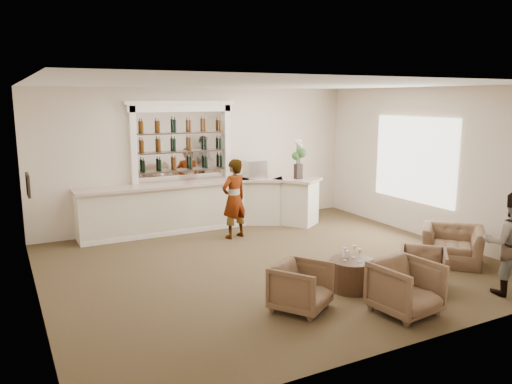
{
  "coord_description": "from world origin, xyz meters",
  "views": [
    {
      "loc": [
        -4.4,
        -7.75,
        3.07
      ],
      "look_at": [
        0.14,
        0.9,
        1.22
      ],
      "focal_mm": 35.0,
      "sensor_mm": 36.0,
      "label": 1
    }
  ],
  "objects_px": {
    "bar_counter": "(203,205)",
    "flower_vase": "(298,157)",
    "armchair_left": "(301,287)",
    "armchair_right": "(423,269)",
    "armchair_center": "(406,288)",
    "sommelier": "(234,199)",
    "espresso_machine": "(255,169)",
    "cocktail_table": "(351,275)",
    "armchair_far": "(452,245)",
    "guest": "(510,244)"
  },
  "relations": [
    {
      "from": "sommelier",
      "to": "guest",
      "type": "relative_size",
      "value": 1.07
    },
    {
      "from": "cocktail_table",
      "to": "flower_vase",
      "type": "distance_m",
      "value": 4.51
    },
    {
      "from": "bar_counter",
      "to": "armchair_far",
      "type": "bearing_deg",
      "value": -54.38
    },
    {
      "from": "armchair_left",
      "to": "flower_vase",
      "type": "bearing_deg",
      "value": 24.94
    },
    {
      "from": "sommelier",
      "to": "flower_vase",
      "type": "bearing_deg",
      "value": 174.8
    },
    {
      "from": "sommelier",
      "to": "armchair_right",
      "type": "xyz_separation_m",
      "value": [
        1.41,
        -4.18,
        -0.55
      ]
    },
    {
      "from": "sommelier",
      "to": "armchair_right",
      "type": "relative_size",
      "value": 2.4
    },
    {
      "from": "flower_vase",
      "to": "armchair_left",
      "type": "bearing_deg",
      "value": -121.8
    },
    {
      "from": "sommelier",
      "to": "bar_counter",
      "type": "bearing_deg",
      "value": -87.06
    },
    {
      "from": "espresso_machine",
      "to": "armchair_center",
      "type": "bearing_deg",
      "value": -92.43
    },
    {
      "from": "armchair_left",
      "to": "armchair_right",
      "type": "bearing_deg",
      "value": -39.18
    },
    {
      "from": "guest",
      "to": "armchair_far",
      "type": "bearing_deg",
      "value": -62.73
    },
    {
      "from": "armchair_right",
      "to": "flower_vase",
      "type": "distance_m",
      "value": 4.74
    },
    {
      "from": "armchair_far",
      "to": "armchair_center",
      "type": "bearing_deg",
      "value": -103.54
    },
    {
      "from": "sommelier",
      "to": "armchair_left",
      "type": "height_order",
      "value": "sommelier"
    },
    {
      "from": "armchair_center",
      "to": "flower_vase",
      "type": "xyz_separation_m",
      "value": [
        1.4,
        5.1,
        1.29
      ]
    },
    {
      "from": "armchair_right",
      "to": "sommelier",
      "type": "bearing_deg",
      "value": 154.27
    },
    {
      "from": "bar_counter",
      "to": "sommelier",
      "type": "height_order",
      "value": "sommelier"
    },
    {
      "from": "guest",
      "to": "armchair_far",
      "type": "distance_m",
      "value": 1.61
    },
    {
      "from": "armchair_center",
      "to": "espresso_machine",
      "type": "relative_size",
      "value": 1.73
    },
    {
      "from": "bar_counter",
      "to": "armchair_center",
      "type": "xyz_separation_m",
      "value": [
        0.82,
        -5.75,
        -0.19
      ]
    },
    {
      "from": "espresso_machine",
      "to": "armchair_far",
      "type": "bearing_deg",
      "value": -64.31
    },
    {
      "from": "armchair_left",
      "to": "flower_vase",
      "type": "distance_m",
      "value": 5.22
    },
    {
      "from": "armchair_center",
      "to": "guest",
      "type": "bearing_deg",
      "value": -12.81
    },
    {
      "from": "armchair_left",
      "to": "armchair_right",
      "type": "distance_m",
      "value": 2.21
    },
    {
      "from": "cocktail_table",
      "to": "armchair_right",
      "type": "relative_size",
      "value": 0.96
    },
    {
      "from": "armchair_center",
      "to": "sommelier",
      "type": "bearing_deg",
      "value": 89.02
    },
    {
      "from": "armchair_right",
      "to": "espresso_machine",
      "type": "bearing_deg",
      "value": 140.06
    },
    {
      "from": "sommelier",
      "to": "espresso_machine",
      "type": "bearing_deg",
      "value": -152.26
    },
    {
      "from": "armchair_center",
      "to": "armchair_left",
      "type": "bearing_deg",
      "value": 140.88
    },
    {
      "from": "armchair_right",
      "to": "espresso_machine",
      "type": "xyz_separation_m",
      "value": [
        -0.4,
        5.13,
        1.02
      ]
    },
    {
      "from": "armchair_far",
      "to": "espresso_machine",
      "type": "height_order",
      "value": "espresso_machine"
    },
    {
      "from": "guest",
      "to": "espresso_machine",
      "type": "xyz_separation_m",
      "value": [
        -1.43,
        5.91,
        0.53
      ]
    },
    {
      "from": "armchair_far",
      "to": "espresso_machine",
      "type": "bearing_deg",
      "value": 161.43
    },
    {
      "from": "armchair_center",
      "to": "armchair_right",
      "type": "bearing_deg",
      "value": 24.88
    },
    {
      "from": "bar_counter",
      "to": "armchair_far",
      "type": "distance_m",
      "value": 5.52
    },
    {
      "from": "bar_counter",
      "to": "cocktail_table",
      "type": "bearing_deg",
      "value": -81.36
    },
    {
      "from": "guest",
      "to": "espresso_machine",
      "type": "relative_size",
      "value": 3.34
    },
    {
      "from": "bar_counter",
      "to": "armchair_right",
      "type": "height_order",
      "value": "bar_counter"
    },
    {
      "from": "sommelier",
      "to": "guest",
      "type": "distance_m",
      "value": 5.53
    },
    {
      "from": "cocktail_table",
      "to": "bar_counter",
      "type": "bearing_deg",
      "value": 98.64
    },
    {
      "from": "guest",
      "to": "armchair_right",
      "type": "bearing_deg",
      "value": 6.7
    },
    {
      "from": "armchair_left",
      "to": "cocktail_table",
      "type": "bearing_deg",
      "value": -19.22
    },
    {
      "from": "sommelier",
      "to": "espresso_machine",
      "type": "height_order",
      "value": "sommelier"
    },
    {
      "from": "armchair_right",
      "to": "armchair_center",
      "type": "bearing_deg",
      "value": -102.75
    },
    {
      "from": "armchair_center",
      "to": "flower_vase",
      "type": "bearing_deg",
      "value": 67.88
    },
    {
      "from": "bar_counter",
      "to": "flower_vase",
      "type": "xyz_separation_m",
      "value": [
        2.21,
        -0.65,
        1.1
      ]
    },
    {
      "from": "bar_counter",
      "to": "armchair_left",
      "type": "relative_size",
      "value": 7.35
    },
    {
      "from": "cocktail_table",
      "to": "flower_vase",
      "type": "xyz_separation_m",
      "value": [
        1.51,
        4.01,
        1.42
      ]
    },
    {
      "from": "armchair_left",
      "to": "flower_vase",
      "type": "relative_size",
      "value": 0.82
    }
  ]
}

